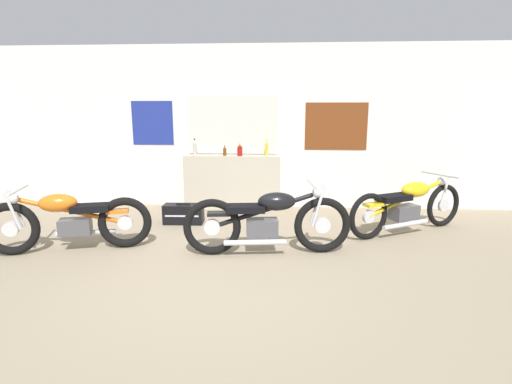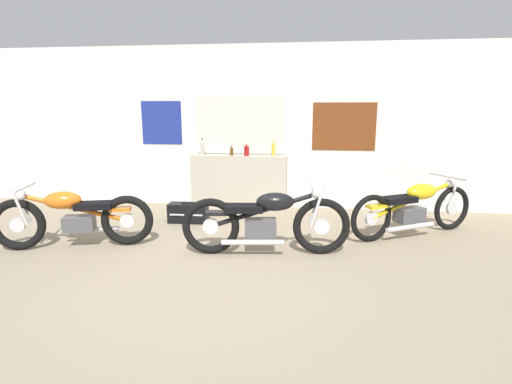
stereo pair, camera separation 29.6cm
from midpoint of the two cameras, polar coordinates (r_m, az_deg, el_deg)
The scene contains 11 objects.
ground_plane at distance 4.31m, azimuth -8.23°, elevation -12.03°, with size 24.00×24.00×0.00m, color gray.
wall_back at distance 7.07m, azimuth -3.20°, elevation 9.16°, with size 10.00×0.07×2.80m.
sill_counter at distance 7.02m, azimuth -4.61°, elevation 1.44°, with size 1.67×0.28×0.93m.
bottle_leftmost at distance 7.06m, azimuth -9.94°, elevation 6.23°, with size 0.06×0.06×0.29m.
bottle_left_center at distance 6.93m, azimuth -5.72°, elevation 5.82°, with size 0.06×0.06×0.18m.
bottle_center at distance 6.88m, azimuth -3.57°, elevation 5.96°, with size 0.09×0.09×0.22m.
bottle_right_center at distance 6.92m, azimuth 0.30°, elevation 6.27°, with size 0.06×0.06×0.28m.
motorcycle_orange at distance 5.46m, azimuth -26.58°, elevation -3.64°, with size 1.91×0.77×0.81m.
motorcycle_black at distance 4.79m, azimuth -0.10°, elevation -4.11°, with size 2.02×0.64×0.87m.
motorcycle_yellow at distance 5.96m, azimuth 19.64°, elevation -1.73°, with size 1.83×1.10×0.81m.
hard_case_black at distance 6.24m, azimuth -11.66°, elevation -3.09°, with size 0.61×0.27×0.32m.
Camera 1 is at (0.71, -3.86, 1.74)m, focal length 28.00 mm.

